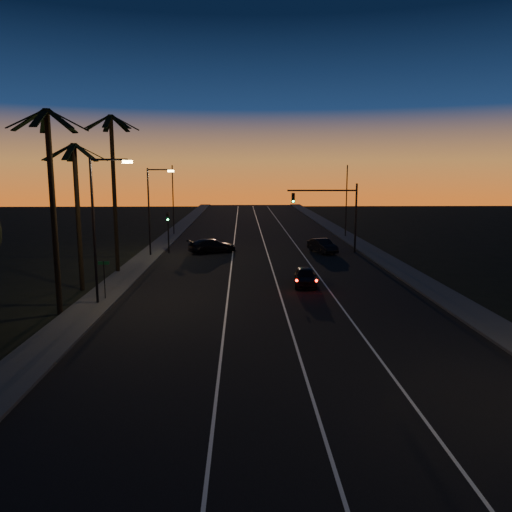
{
  "coord_description": "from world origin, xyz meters",
  "views": [
    {
      "loc": [
        -2.02,
        -10.21,
        8.12
      ],
      "look_at": [
        -1.13,
        22.03,
        2.68
      ],
      "focal_mm": 35.0,
      "sensor_mm": 36.0,
      "label": 1
    }
  ],
  "objects_px": {
    "lead_car": "(305,277)",
    "cross_car": "(212,246)",
    "signal_mast": "(333,206)",
    "right_car": "(322,246)"
  },
  "relations": [
    {
      "from": "lead_car",
      "to": "right_car",
      "type": "distance_m",
      "value": 15.29
    },
    {
      "from": "lead_car",
      "to": "cross_car",
      "type": "xyz_separation_m",
      "value": [
        -7.6,
        15.04,
        0.05
      ]
    },
    {
      "from": "signal_mast",
      "to": "lead_car",
      "type": "distance_m",
      "value": 16.3
    },
    {
      "from": "signal_mast",
      "to": "lead_car",
      "type": "bearing_deg",
      "value": -107.03
    },
    {
      "from": "signal_mast",
      "to": "cross_car",
      "type": "xyz_separation_m",
      "value": [
        -12.22,
        -0.04,
        -4.05
      ]
    },
    {
      "from": "cross_car",
      "to": "signal_mast",
      "type": "bearing_deg",
      "value": 0.2
    },
    {
      "from": "lead_car",
      "to": "cross_car",
      "type": "bearing_deg",
      "value": 116.8
    },
    {
      "from": "cross_car",
      "to": "right_car",
      "type": "bearing_deg",
      "value": -0.95
    },
    {
      "from": "right_car",
      "to": "cross_car",
      "type": "height_order",
      "value": "cross_car"
    },
    {
      "from": "lead_car",
      "to": "right_car",
      "type": "bearing_deg",
      "value": 76.35
    }
  ]
}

